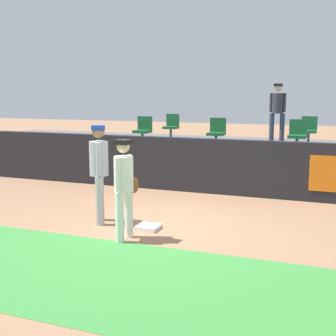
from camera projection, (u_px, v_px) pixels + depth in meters
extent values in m
plane|color=#936B4C|center=(151.00, 229.00, 8.50)|extent=(60.00, 60.00, 0.00)
cube|color=#388438|center=(87.00, 273.00, 6.43)|extent=(18.00, 2.80, 0.01)
cube|color=white|center=(148.00, 227.00, 8.49)|extent=(0.40, 0.40, 0.08)
cylinder|color=white|center=(129.00, 213.00, 7.97)|extent=(0.14, 0.14, 0.85)
cylinder|color=white|center=(120.00, 218.00, 7.70)|extent=(0.14, 0.14, 0.85)
cylinder|color=white|center=(124.00, 174.00, 7.72)|extent=(0.35, 0.35, 0.60)
sphere|color=beige|center=(123.00, 146.00, 7.64)|extent=(0.22, 0.22, 0.22)
cube|color=black|center=(123.00, 142.00, 7.63)|extent=(0.25, 0.25, 0.08)
cylinder|color=white|center=(130.00, 171.00, 7.89)|extent=(0.09, 0.09, 0.56)
cylinder|color=white|center=(117.00, 175.00, 7.54)|extent=(0.09, 0.09, 0.56)
ellipsoid|color=brown|center=(135.00, 185.00, 7.89)|extent=(0.13, 0.21, 0.28)
cylinder|color=#9EA3AD|center=(100.00, 197.00, 9.04)|extent=(0.16, 0.16, 0.93)
cylinder|color=#9EA3AD|center=(100.00, 201.00, 8.71)|extent=(0.16, 0.16, 0.93)
cylinder|color=#9EA3AD|center=(99.00, 158.00, 8.75)|extent=(0.49, 0.49, 0.66)
sphere|color=#8C6647|center=(98.00, 132.00, 8.67)|extent=(0.24, 0.24, 0.24)
cube|color=#193899|center=(98.00, 127.00, 8.66)|extent=(0.35, 0.35, 0.09)
cylinder|color=#9EA3AD|center=(99.00, 156.00, 8.96)|extent=(0.10, 0.10, 0.61)
cylinder|color=#9EA3AD|center=(99.00, 159.00, 8.53)|extent=(0.10, 0.10, 0.61)
cube|color=black|center=(205.00, 166.00, 11.55)|extent=(18.00, 0.24, 1.38)
cube|color=#59595E|center=(229.00, 160.00, 13.94)|extent=(18.00, 4.80, 0.98)
cylinder|color=#4C4C51|center=(297.00, 144.00, 11.98)|extent=(0.08, 0.08, 0.40)
cube|color=#19592D|center=(297.00, 137.00, 11.95)|extent=(0.46, 0.44, 0.08)
cube|color=#19592D|center=(298.00, 127.00, 12.08)|extent=(0.46, 0.06, 0.40)
cylinder|color=#4C4C51|center=(142.00, 138.00, 13.57)|extent=(0.08, 0.08, 0.40)
cube|color=#19592D|center=(142.00, 131.00, 13.54)|extent=(0.46, 0.44, 0.08)
cube|color=#19592D|center=(145.00, 123.00, 13.67)|extent=(0.46, 0.06, 0.40)
cylinder|color=#4C4C51|center=(308.00, 138.00, 13.58)|extent=(0.08, 0.08, 0.40)
cube|color=#19592D|center=(309.00, 131.00, 13.55)|extent=(0.45, 0.44, 0.08)
cube|color=#19592D|center=(310.00, 123.00, 13.68)|extent=(0.45, 0.06, 0.40)
cylinder|color=#4C4C51|center=(216.00, 141.00, 12.76)|extent=(0.08, 0.08, 0.40)
cube|color=#19592D|center=(216.00, 134.00, 12.73)|extent=(0.45, 0.44, 0.08)
cube|color=#19592D|center=(218.00, 125.00, 12.87)|extent=(0.45, 0.06, 0.40)
cylinder|color=#4C4C51|center=(171.00, 134.00, 15.15)|extent=(0.08, 0.08, 0.40)
cube|color=#19592D|center=(171.00, 128.00, 15.12)|extent=(0.44, 0.44, 0.08)
cube|color=#19592D|center=(173.00, 120.00, 15.25)|extent=(0.44, 0.06, 0.40)
cylinder|color=#33384C|center=(282.00, 128.00, 14.44)|extent=(0.15, 0.15, 0.89)
cylinder|color=#33384C|center=(272.00, 127.00, 14.55)|extent=(0.15, 0.15, 0.89)
cylinder|color=#333338|center=(278.00, 103.00, 14.37)|extent=(0.35, 0.35, 0.63)
sphere|color=beige|center=(278.00, 87.00, 14.29)|extent=(0.23, 0.23, 0.23)
cube|color=black|center=(278.00, 85.00, 14.28)|extent=(0.25, 0.25, 0.08)
cylinder|color=#333338|center=(285.00, 103.00, 14.29)|extent=(0.09, 0.09, 0.59)
cylinder|color=#333338|center=(271.00, 103.00, 14.44)|extent=(0.09, 0.09, 0.59)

